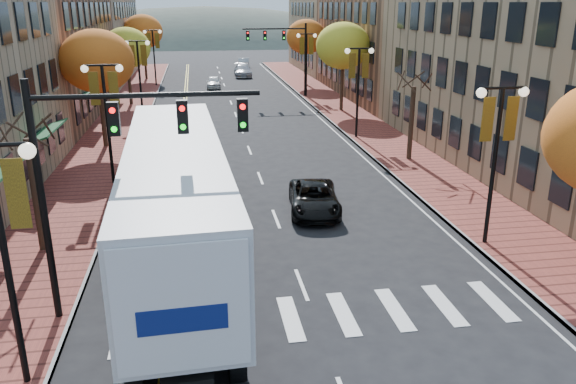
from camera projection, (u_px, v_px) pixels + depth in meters
name	position (u px, v px, depth m)	size (l,w,h in m)	color
ground	(329.00, 356.00, 14.76)	(200.00, 200.00, 0.00)	black
sidewalk_left	(122.00, 121.00, 43.77)	(4.00, 85.00, 0.15)	brown
sidewalk_right	(346.00, 114.00, 46.49)	(4.00, 85.00, 0.15)	brown
building_left_mid	(16.00, 47.00, 44.09)	(12.00, 24.00, 11.00)	brown
building_left_far	(78.00, 38.00, 67.71)	(12.00, 26.00, 9.50)	#9E8966
building_right_mid	(416.00, 44.00, 55.23)	(15.00, 24.00, 10.00)	brown
building_right_far	(356.00, 29.00, 75.65)	(15.00, 20.00, 11.00)	#9E8966
tree_left_a	(36.00, 195.00, 20.16)	(0.28, 0.28, 4.20)	#382619
tree_left_b	(97.00, 61.00, 34.10)	(4.48, 4.48, 7.21)	#382619
tree_left_c	(126.00, 48.00, 49.18)	(4.16, 4.16, 6.69)	#382619
tree_left_d	(143.00, 32.00, 65.84)	(4.61, 4.61, 7.42)	#382619
tree_right_b	(411.00, 123.00, 32.24)	(0.28, 0.28, 4.20)	#382619
tree_right_c	(343.00, 46.00, 46.17)	(4.48, 4.48, 7.21)	#382619
tree_right_d	(306.00, 37.00, 61.18)	(4.35, 4.35, 7.00)	#382619
lamp_left_b	(105.00, 101.00, 27.21)	(1.96, 0.36, 6.05)	black
lamp_left_c	(139.00, 63.00, 44.04)	(1.96, 0.36, 6.05)	black
lamp_left_d	(153.00, 47.00, 60.88)	(1.96, 0.36, 6.05)	black
lamp_right_a	(497.00, 136.00, 20.13)	(1.96, 0.36, 6.05)	black
lamp_right_b	(358.00, 75.00, 36.96)	(1.96, 0.36, 6.05)	black
lamp_right_c	(306.00, 52.00, 53.80)	(1.96, 0.36, 6.05)	black
traffic_mast_near	(111.00, 155.00, 15.16)	(6.10, 0.35, 7.00)	black
traffic_mast_far	(286.00, 46.00, 53.29)	(6.10, 0.34, 7.00)	black
semi_truck	(176.00, 187.00, 19.69)	(3.68, 18.40, 4.57)	black
navy_sedan	(194.00, 288.00, 16.76)	(1.57, 4.49, 1.48)	#0E1D38
black_suv	(314.00, 198.00, 24.77)	(2.10, 4.56, 1.27)	black
car_far_white	(214.00, 82.00, 60.80)	(1.52, 3.78, 1.29)	white
car_far_silver	(243.00, 71.00, 70.21)	(2.10, 5.16, 1.50)	#A4A3AB
car_far_oncoming	(244.00, 63.00, 79.75)	(1.48, 4.25, 1.40)	#A7A8AF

